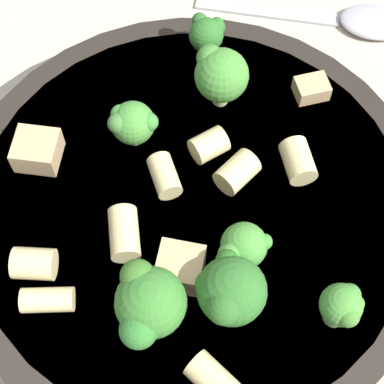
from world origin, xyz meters
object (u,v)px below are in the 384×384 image
at_px(chicken_chunk_2, 312,89).
at_px(spoon, 346,19).
at_px(rigatoni_4, 34,264).
at_px(rigatoni_7, 214,381).
at_px(broccoli_floret_3, 219,73).
at_px(rigatoni_0, 48,300).
at_px(chicken_chunk_0, 189,269).
at_px(broccoli_floret_2, 229,291).
at_px(chicken_chunk_1, 37,150).
at_px(rigatoni_6, 298,161).
at_px(broccoli_floret_0, 207,34).
at_px(rigatoni_2, 124,233).
at_px(pasta_bowl, 192,212).
at_px(broccoli_floret_4, 132,123).
at_px(broccoli_floret_6, 148,303).
at_px(rigatoni_1, 165,176).
at_px(rigatoni_3, 209,145).
at_px(broccoli_floret_1, 243,247).
at_px(rigatoni_5, 237,172).
at_px(broccoli_floret_5, 343,306).

xyz_separation_m(chicken_chunk_2, spoon, (-0.03, -0.10, -0.04)).
height_order(rigatoni_4, chicken_chunk_2, rigatoni_4).
xyz_separation_m(rigatoni_4, rigatoni_7, (-0.11, 0.05, -0.00)).
relative_size(broccoli_floret_3, rigatoni_0, 1.52).
distance_m(chicken_chunk_0, spoon, 0.26).
relative_size(broccoli_floret_2, rigatoni_7, 1.50).
bearing_deg(chicken_chunk_2, chicken_chunk_1, 23.73).
height_order(rigatoni_6, chicken_chunk_0, chicken_chunk_0).
distance_m(broccoli_floret_0, rigatoni_2, 0.15).
relative_size(pasta_bowl, spoon, 1.73).
distance_m(broccoli_floret_4, chicken_chunk_2, 0.12).
height_order(broccoli_floret_6, chicken_chunk_0, broccoli_floret_6).
bearing_deg(rigatoni_4, spoon, -125.32).
bearing_deg(rigatoni_0, rigatoni_1, -120.95).
bearing_deg(rigatoni_3, chicken_chunk_0, 89.40).
xyz_separation_m(broccoli_floret_0, rigatoni_6, (-0.07, 0.08, -0.01)).
relative_size(broccoli_floret_0, spoon, 0.19).
height_order(broccoli_floret_0, broccoli_floret_1, same).
height_order(rigatoni_5, chicken_chunk_1, same).
distance_m(rigatoni_2, spoon, 0.26).
bearing_deg(rigatoni_2, broccoli_floret_4, -84.06).
bearing_deg(broccoli_floret_3, broccoli_floret_1, 103.55).
relative_size(broccoli_floret_1, broccoli_floret_6, 0.70).
bearing_deg(broccoli_floret_5, rigatoni_0, 5.02).
bearing_deg(broccoli_floret_4, broccoli_floret_0, -115.44).
bearing_deg(broccoli_floret_3, rigatoni_7, 96.16).
bearing_deg(rigatoni_2, broccoli_floret_1, 177.35).
distance_m(rigatoni_0, rigatoni_1, 0.10).
bearing_deg(rigatoni_7, rigatoni_3, -81.72).
relative_size(rigatoni_7, spoon, 0.17).
bearing_deg(rigatoni_1, chicken_chunk_1, -4.58).
distance_m(broccoli_floret_0, broccoli_floret_5, 0.20).
xyz_separation_m(rigatoni_1, rigatoni_3, (-0.02, -0.02, 0.00)).
bearing_deg(rigatoni_0, rigatoni_6, -140.84).
bearing_deg(broccoli_floret_2, broccoli_floret_3, -81.09).
xyz_separation_m(broccoli_floret_6, rigatoni_3, (-0.02, -0.11, -0.02)).
bearing_deg(rigatoni_5, chicken_chunk_2, -120.34).
bearing_deg(chicken_chunk_2, chicken_chunk_0, 65.70).
relative_size(rigatoni_3, chicken_chunk_0, 0.83).
bearing_deg(broccoli_floret_3, chicken_chunk_0, 89.25).
bearing_deg(rigatoni_5, rigatoni_4, 34.95).
xyz_separation_m(broccoli_floret_0, broccoli_floret_3, (-0.01, 0.04, 0.01)).
distance_m(broccoli_floret_0, rigatoni_4, 0.19).
distance_m(rigatoni_4, chicken_chunk_1, 0.07).
distance_m(broccoli_floret_3, rigatoni_0, 0.17).
distance_m(broccoli_floret_5, spoon, 0.26).
bearing_deg(chicken_chunk_1, rigatoni_3, -170.05).
xyz_separation_m(broccoli_floret_1, rigatoni_3, (0.03, -0.07, -0.01)).
relative_size(broccoli_floret_1, rigatoni_1, 1.23).
height_order(rigatoni_0, chicken_chunk_2, rigatoni_0).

